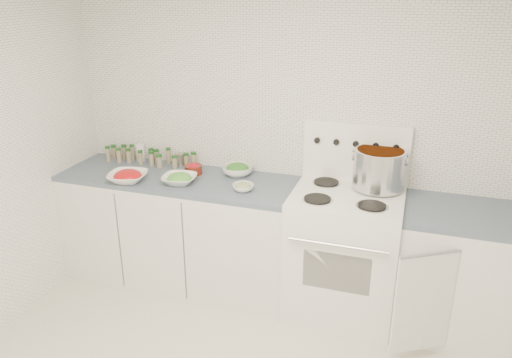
# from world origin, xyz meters

# --- Properties ---
(room_walls) EXTENTS (3.54, 3.04, 2.52)m
(room_walls) POSITION_xyz_m (0.00, 0.00, 1.56)
(room_walls) COLOR white
(room_walls) RESTS_ON ground
(counter_left) EXTENTS (1.85, 0.62, 0.90)m
(counter_left) POSITION_xyz_m (-0.82, 1.19, 0.45)
(counter_left) COLOR white
(counter_left) RESTS_ON ground
(stove) EXTENTS (0.76, 0.70, 1.36)m
(stove) POSITION_xyz_m (0.48, 1.19, 0.50)
(stove) COLOR white
(stove) RESTS_ON ground
(counter_right) EXTENTS (0.89, 0.84, 0.90)m
(counter_right) POSITION_xyz_m (1.30, 1.19, 0.45)
(counter_right) COLOR white
(counter_right) RESTS_ON ground
(stock_pot) EXTENTS (0.38, 0.36, 0.27)m
(stock_pot) POSITION_xyz_m (0.66, 1.34, 1.09)
(stock_pot) COLOR silver
(stock_pot) RESTS_ON stove
(bowl_tomato) EXTENTS (0.33, 0.33, 0.09)m
(bowl_tomato) POSITION_xyz_m (-1.14, 0.99, 0.94)
(bowl_tomato) COLOR white
(bowl_tomato) RESTS_ON counter_left
(bowl_snowpea) EXTENTS (0.28, 0.28, 0.08)m
(bowl_snowpea) POSITION_xyz_m (-0.75, 1.07, 0.94)
(bowl_snowpea) COLOR white
(bowl_snowpea) RESTS_ON counter_left
(bowl_broccoli) EXTENTS (0.32, 0.32, 0.10)m
(bowl_broccoli) POSITION_xyz_m (-0.40, 1.37, 0.94)
(bowl_broccoli) COLOR white
(bowl_broccoli) RESTS_ON counter_left
(bowl_zucchini) EXTENTS (0.19, 0.19, 0.06)m
(bowl_zucchini) POSITION_xyz_m (-0.26, 1.09, 0.93)
(bowl_zucchini) COLOR white
(bowl_zucchini) RESTS_ON counter_left
(bowl_pepper) EXTENTS (0.14, 0.14, 0.08)m
(bowl_pepper) POSITION_xyz_m (-0.74, 1.29, 0.94)
(bowl_pepper) COLOR #5E1A10
(bowl_pepper) RESTS_ON counter_left
(salt_canister) EXTENTS (0.08, 0.08, 0.14)m
(salt_canister) POSITION_xyz_m (-1.29, 1.44, 0.97)
(salt_canister) COLOR white
(salt_canister) RESTS_ON counter_left
(tin_can) EXTENTS (0.08, 0.08, 0.10)m
(tin_can) POSITION_xyz_m (-0.93, 1.45, 0.95)
(tin_can) COLOR gray
(tin_can) RESTS_ON counter_left
(spice_cluster) EXTENTS (0.79, 0.16, 0.14)m
(spice_cluster) POSITION_xyz_m (-1.21, 1.40, 0.96)
(spice_cluster) COLOR gray
(spice_cluster) RESTS_ON counter_left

